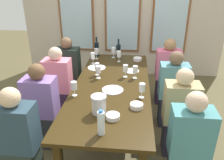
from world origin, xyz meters
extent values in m
plane|color=brown|center=(0.00, 0.00, 0.00)|extent=(12.00, 12.00, 0.00)
cube|color=beige|center=(0.00, 2.16, 1.45)|extent=(4.14, 0.06, 2.90)
cube|color=brown|center=(-0.95, 2.12, 1.45)|extent=(0.72, 0.03, 1.88)
cube|color=silver|center=(-0.95, 2.10, 1.45)|extent=(0.64, 0.01, 1.80)
cube|color=brown|center=(0.00, 2.12, 1.45)|extent=(0.72, 0.03, 1.88)
cube|color=silver|center=(0.00, 2.10, 1.45)|extent=(0.64, 0.01, 1.80)
cube|color=brown|center=(0.95, 2.12, 1.45)|extent=(0.72, 0.03, 1.88)
cube|color=silver|center=(0.95, 2.10, 1.45)|extent=(0.64, 0.01, 1.80)
cube|color=#33240C|center=(0.00, 0.00, 0.72)|extent=(0.94, 2.35, 0.04)
cube|color=#33240C|center=(-0.38, 1.08, 0.35)|extent=(0.07, 0.07, 0.70)
cube|color=#33240C|center=(0.38, 1.08, 0.35)|extent=(0.07, 0.07, 0.70)
cylinder|color=white|center=(0.24, 0.45, 0.74)|extent=(0.21, 0.21, 0.01)
cylinder|color=white|center=(-0.28, 0.53, 0.74)|extent=(0.26, 0.26, 0.01)
cylinder|color=white|center=(0.03, -0.17, 0.74)|extent=(0.26, 0.26, 0.01)
cylinder|color=silver|center=(-0.06, -0.67, 0.82)|extent=(0.14, 0.14, 0.17)
cylinder|color=silver|center=(-0.06, -0.67, 0.92)|extent=(0.16, 0.16, 0.02)
cylinder|color=black|center=(-0.37, 1.09, 0.85)|extent=(0.07, 0.08, 0.23)
cone|color=black|center=(-0.37, 1.09, 0.98)|extent=(0.07, 0.08, 0.02)
cylinder|color=black|center=(-0.37, 1.09, 1.03)|extent=(0.03, 0.03, 0.08)
cylinder|color=white|center=(-0.37, 1.09, 0.84)|extent=(0.08, 0.08, 0.06)
cylinder|color=black|center=(0.00, 1.08, 0.84)|extent=(0.07, 0.08, 0.20)
cone|color=black|center=(0.00, 1.08, 0.96)|extent=(0.07, 0.08, 0.02)
cylinder|color=black|center=(0.00, 1.08, 1.01)|extent=(0.03, 0.03, 0.08)
cylinder|color=white|center=(0.00, 1.08, 0.83)|extent=(0.08, 0.08, 0.06)
cylinder|color=white|center=(0.31, -0.54, 0.76)|extent=(0.14, 0.14, 0.05)
cylinder|color=white|center=(0.09, -0.76, 0.76)|extent=(0.14, 0.14, 0.05)
cylinder|color=white|center=(0.32, 0.92, 0.76)|extent=(0.14, 0.14, 0.05)
cylinder|color=white|center=(0.01, -1.00, 0.85)|extent=(0.06, 0.06, 0.22)
cylinder|color=blue|center=(0.01, -1.00, 0.97)|extent=(0.04, 0.04, 0.02)
cylinder|color=white|center=(0.37, -0.31, 0.74)|extent=(0.06, 0.06, 0.00)
cylinder|color=white|center=(0.37, -0.31, 0.78)|extent=(0.01, 0.01, 0.07)
cylinder|color=white|center=(0.37, -0.31, 0.87)|extent=(0.07, 0.07, 0.09)
cylinder|color=white|center=(0.03, 0.83, 0.74)|extent=(0.06, 0.06, 0.00)
cylinder|color=white|center=(0.03, 0.83, 0.78)|extent=(0.01, 0.01, 0.07)
cylinder|color=white|center=(0.03, 0.83, 0.87)|extent=(0.07, 0.07, 0.09)
cylinder|color=beige|center=(0.03, 0.83, 0.84)|extent=(0.06, 0.06, 0.03)
cylinder|color=white|center=(-0.23, 0.27, 0.74)|extent=(0.06, 0.06, 0.00)
cylinder|color=white|center=(-0.23, 0.27, 0.78)|extent=(0.01, 0.01, 0.07)
cylinder|color=white|center=(-0.23, 0.27, 0.87)|extent=(0.07, 0.07, 0.09)
cylinder|color=#590C19|center=(-0.23, 0.27, 0.84)|extent=(0.06, 0.06, 0.03)
cylinder|color=white|center=(-0.08, 1.02, 0.74)|extent=(0.06, 0.06, 0.00)
cylinder|color=white|center=(-0.08, 1.02, 0.78)|extent=(0.01, 0.01, 0.07)
cylinder|color=white|center=(-0.08, 1.02, 0.87)|extent=(0.07, 0.07, 0.09)
cylinder|color=white|center=(-0.37, 0.71, 0.74)|extent=(0.06, 0.06, 0.00)
cylinder|color=white|center=(-0.37, 0.71, 0.78)|extent=(0.01, 0.01, 0.07)
cylinder|color=white|center=(-0.37, 0.71, 0.87)|extent=(0.07, 0.07, 0.09)
cylinder|color=white|center=(0.29, 0.22, 0.74)|extent=(0.06, 0.06, 0.00)
cylinder|color=white|center=(0.29, 0.22, 0.78)|extent=(0.01, 0.01, 0.07)
cylinder|color=white|center=(0.29, 0.22, 0.87)|extent=(0.07, 0.07, 0.09)
cylinder|color=beige|center=(0.29, 0.22, 0.83)|extent=(0.06, 0.06, 0.02)
cylinder|color=white|center=(-0.35, 0.93, 0.74)|extent=(0.06, 0.06, 0.00)
cylinder|color=white|center=(-0.35, 0.93, 0.78)|extent=(0.01, 0.01, 0.07)
cylinder|color=white|center=(-0.35, 0.93, 0.87)|extent=(0.07, 0.07, 0.09)
cylinder|color=white|center=(-0.40, -0.34, 0.74)|extent=(0.06, 0.06, 0.00)
cylinder|color=white|center=(-0.40, -0.34, 0.78)|extent=(0.01, 0.01, 0.07)
cylinder|color=white|center=(-0.40, -0.34, 0.87)|extent=(0.07, 0.07, 0.09)
cylinder|color=white|center=(0.16, 0.24, 0.74)|extent=(0.06, 0.06, 0.00)
cylinder|color=white|center=(0.16, 0.24, 0.78)|extent=(0.01, 0.01, 0.07)
cylinder|color=white|center=(0.16, 0.24, 0.87)|extent=(0.07, 0.07, 0.09)
cylinder|color=#590C19|center=(0.16, 0.24, 0.84)|extent=(0.06, 0.06, 0.03)
cylinder|color=white|center=(-0.20, 0.16, 0.74)|extent=(0.06, 0.06, 0.00)
cylinder|color=white|center=(-0.20, 0.16, 0.78)|extent=(0.01, 0.01, 0.07)
cylinder|color=white|center=(-0.20, 0.16, 0.87)|extent=(0.07, 0.07, 0.09)
cylinder|color=#590C19|center=(-0.20, 0.16, 0.83)|extent=(0.06, 0.06, 0.02)
cube|color=#362139|center=(-0.82, 0.31, 0.23)|extent=(0.32, 0.24, 0.45)
cube|color=pink|center=(-0.82, 0.31, 0.69)|extent=(0.38, 0.24, 0.48)
sphere|color=beige|center=(-0.82, 0.31, 1.02)|extent=(0.19, 0.19, 0.19)
cube|color=#222634|center=(0.82, 0.28, 0.23)|extent=(0.32, 0.24, 0.45)
cube|color=teal|center=(0.82, 0.28, 0.69)|extent=(0.38, 0.24, 0.48)
sphere|color=brown|center=(0.82, 0.28, 1.02)|extent=(0.19, 0.19, 0.19)
cube|color=#292A2E|center=(-0.82, -0.33, 0.23)|extent=(0.32, 0.24, 0.45)
cube|color=#8B68B8|center=(-0.82, -0.33, 0.69)|extent=(0.38, 0.24, 0.48)
sphere|color=brown|center=(-0.82, -0.33, 1.02)|extent=(0.19, 0.19, 0.19)
cube|color=#262434|center=(0.82, -0.31, 0.23)|extent=(0.32, 0.24, 0.45)
cube|color=tan|center=(0.82, -0.31, 0.69)|extent=(0.38, 0.24, 0.48)
sphere|color=beige|center=(0.82, -0.31, 1.02)|extent=(0.19, 0.19, 0.19)
cube|color=#2C4453|center=(-0.82, -0.93, 0.69)|extent=(0.38, 0.24, 0.48)
sphere|color=beige|center=(-0.82, -0.93, 1.02)|extent=(0.19, 0.19, 0.19)
cube|color=teal|center=(0.82, -0.84, 0.69)|extent=(0.38, 0.24, 0.48)
sphere|color=beige|center=(0.82, -0.84, 1.02)|extent=(0.19, 0.19, 0.19)
cube|color=#382C33|center=(-0.82, 0.85, 0.23)|extent=(0.32, 0.24, 0.45)
cube|color=#202C26|center=(-0.82, 0.85, 0.69)|extent=(0.38, 0.24, 0.48)
sphere|color=brown|center=(-0.82, 0.85, 1.02)|extent=(0.19, 0.19, 0.19)
cube|color=#34223B|center=(0.82, 0.92, 0.23)|extent=(0.32, 0.24, 0.45)
cube|color=#E2698C|center=(0.82, 0.92, 0.69)|extent=(0.38, 0.24, 0.48)
sphere|color=#9E744B|center=(0.82, 0.92, 1.02)|extent=(0.19, 0.19, 0.19)
camera|label=1|loc=(0.27, -2.60, 2.01)|focal=36.63mm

